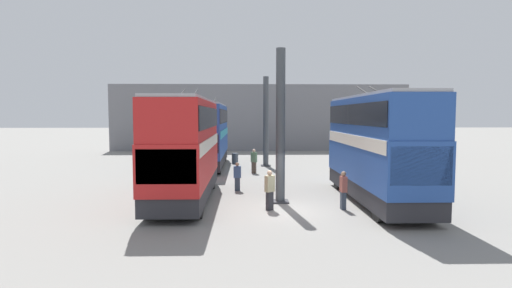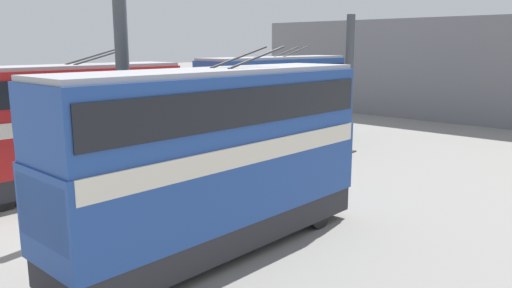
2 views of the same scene
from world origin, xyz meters
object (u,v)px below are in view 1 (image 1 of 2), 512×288
Objects in this scene: bus_right_mid at (209,131)px; person_by_left_row at (343,189)px; bus_right_near at (185,143)px; person_aisle_foreground at (270,189)px; person_aisle_midway at (254,160)px; person_by_right_row at (237,176)px; oil_drum at (235,158)px; bus_left_near at (376,141)px.

person_by_left_row is at bearing -153.80° from bus_right_mid.
person_aisle_foreground is (-2.09, -4.09, -1.94)m from bus_right_near.
person_aisle_midway is at bearing 145.36° from person_aisle_foreground.
person_by_right_row is 1.74× the size of oil_drum.
bus_right_near is 10.36× the size of oil_drum.
bus_right_near is at bearing -44.12° from person_by_right_row.
person_by_left_row is (-2.04, -7.45, -1.98)m from bus_right_near.
person_aisle_midway is (11.48, 0.48, -0.01)m from person_aisle_foreground.
bus_left_near reaches higher than bus_right_near.
person_aisle_foreground is at bearing 31.37° from person_aisle_midway.
bus_left_near is at bearing 69.18° from person_aisle_foreground.
person_aisle_midway reaches higher than person_by_right_row.
person_aisle_midway is (11.44, 3.84, 0.03)m from person_by_left_row.
person_aisle_midway is at bearing 171.66° from person_by_right_row.
bus_right_mid is 11.88× the size of oil_drum.
bus_right_mid is 17.00m from person_by_left_row.
person_aisle_midway is at bearing 30.29° from bus_left_near.
bus_left_near is 0.91× the size of bus_right_mid.
oil_drum is (17.33, 5.39, -0.46)m from person_by_left_row.
person_aisle_foreground is at bearing 19.18° from person_by_right_row.
bus_right_mid is 6.36× the size of person_by_left_row.
person_by_left_row is 1.87× the size of oil_drum.
person_by_left_row reaches higher than person_by_right_row.
person_aisle_midway is at bearing -165.21° from oil_drum.
bus_right_mid is 11.05m from person_by_right_row.
person_aisle_foreground is 1.94× the size of oil_drum.
person_aisle_midway is 1.93× the size of oil_drum.
person_aisle_foreground is at bearing -173.33° from oil_drum.
person_by_right_row is at bearing 65.77° from bus_left_near.
bus_right_near reaches higher than person_aisle_midway.
bus_right_near is 10.25m from person_aisle_midway.
person_aisle_foreground is at bearing -117.08° from bus_right_near.
oil_drum is at bearing -43.18° from bus_right_mid.
bus_right_mid is at bearing 136.82° from oil_drum.
bus_left_near reaches higher than person_by_left_row.
person_aisle_midway is (9.39, -3.62, -1.95)m from bus_right_near.
person_aisle_foreground is (-15.19, -4.09, -2.00)m from bus_right_mid.
person_aisle_midway is (9.94, 5.81, -2.05)m from bus_left_near.
bus_right_mid is 6.12× the size of person_aisle_foreground.
person_by_left_row is at bearing -105.34° from bus_right_near.
bus_left_near is 3.23m from person_by_left_row.
bus_right_near is at bearing 172.33° from oil_drum.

